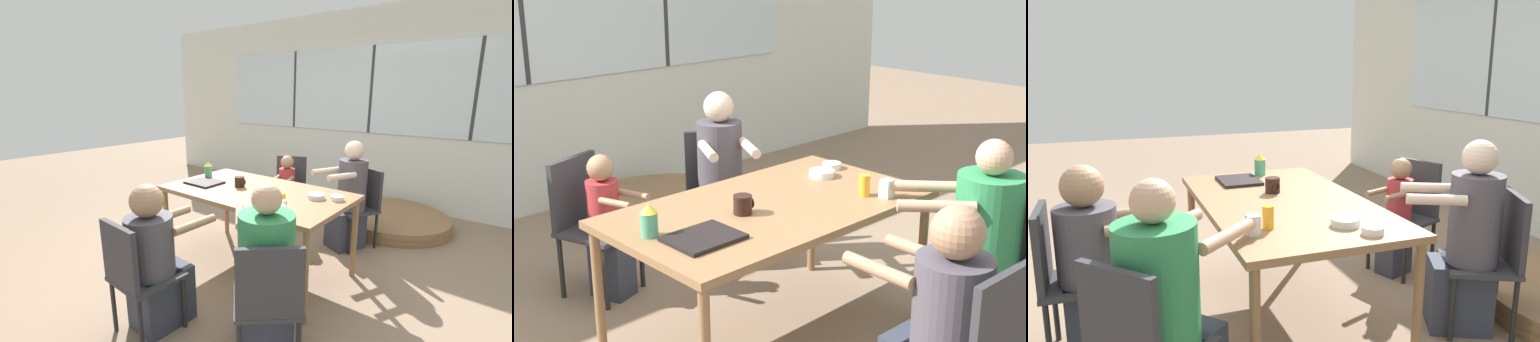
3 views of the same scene
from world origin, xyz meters
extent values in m
plane|color=#8C725B|center=(0.00, 0.00, 0.00)|extent=(16.00, 16.00, 0.00)
cube|color=silver|center=(0.00, 2.70, 1.40)|extent=(8.40, 0.06, 2.80)
cube|color=silver|center=(0.00, 2.66, 1.66)|extent=(5.20, 0.02, 1.23)
cube|color=#333333|center=(0.00, 2.66, 1.66)|extent=(0.04, 0.01, 1.23)
cube|color=olive|center=(0.00, 0.00, 0.75)|extent=(1.67, 0.95, 0.04)
cylinder|color=olive|center=(0.78, -0.42, 0.36)|extent=(0.05, 0.05, 0.73)
cylinder|color=olive|center=(-0.78, 0.42, 0.36)|extent=(0.05, 0.05, 0.73)
cylinder|color=olive|center=(0.78, 0.42, 0.36)|extent=(0.05, 0.05, 0.73)
cube|color=#333338|center=(-0.04, -1.33, 0.63)|extent=(0.38, 0.05, 0.42)
cube|color=#333338|center=(0.51, 1.03, 0.41)|extent=(0.54, 0.54, 0.03)
cube|color=#333338|center=(0.59, 1.19, 0.63)|extent=(0.36, 0.20, 0.42)
cylinder|color=black|center=(0.59, 0.80, 0.20)|extent=(0.03, 0.03, 0.40)
cylinder|color=black|center=(0.29, 0.96, 0.20)|extent=(0.03, 0.03, 0.40)
cylinder|color=black|center=(0.74, 1.11, 0.20)|extent=(0.03, 0.03, 0.40)
cylinder|color=black|center=(0.44, 1.26, 0.20)|extent=(0.03, 0.03, 0.40)
cube|color=#333338|center=(0.77, -0.86, 0.41)|extent=(0.56, 0.56, 0.03)
cylinder|color=black|center=(0.53, -0.84, 0.20)|extent=(0.03, 0.03, 0.40)
cylinder|color=black|center=(0.78, -0.62, 0.20)|extent=(0.03, 0.03, 0.40)
cylinder|color=black|center=(1.01, -0.87, 0.20)|extent=(0.03, 0.03, 0.40)
cube|color=#333338|center=(-0.38, 1.09, 0.41)|extent=(0.51, 0.51, 0.03)
cube|color=#333338|center=(-0.43, 1.26, 0.63)|extent=(0.37, 0.16, 0.42)
cylinder|color=black|center=(-0.16, 0.99, 0.20)|extent=(0.03, 0.03, 0.40)
cylinder|color=black|center=(-0.48, 0.87, 0.20)|extent=(0.03, 0.03, 0.40)
cylinder|color=black|center=(-0.27, 1.31, 0.20)|extent=(0.03, 0.03, 0.40)
cylinder|color=black|center=(-0.59, 1.20, 0.20)|extent=(0.03, 0.03, 0.40)
cylinder|color=#4C4751|center=(-0.03, -1.11, 0.63)|extent=(0.32, 0.32, 0.41)
sphere|color=#A37A5B|center=(-0.03, -1.11, 0.94)|extent=(0.22, 0.22, 0.22)
cylinder|color=#A37A5B|center=(-0.17, -0.83, 0.73)|extent=(0.07, 0.36, 0.06)
cylinder|color=#A37A5B|center=(0.12, -0.84, 0.73)|extent=(0.07, 0.36, 0.06)
cube|color=#333847|center=(0.47, 0.94, 0.21)|extent=(0.40, 0.44, 0.42)
cylinder|color=#4C4751|center=(0.50, 1.00, 0.69)|extent=(0.30, 0.30, 0.53)
sphere|color=beige|center=(0.50, 1.00, 1.05)|extent=(0.20, 0.20, 0.20)
cylinder|color=beige|center=(0.50, 0.71, 0.83)|extent=(0.20, 0.32, 0.06)
cylinder|color=beige|center=(0.27, 0.83, 0.83)|extent=(0.20, 0.32, 0.06)
cube|color=#333847|center=(0.70, -0.78, 0.21)|extent=(0.51, 0.51, 0.42)
cylinder|color=#2D844C|center=(0.74, -0.83, 0.69)|extent=(0.34, 0.34, 0.53)
sphere|color=tan|center=(0.74, -0.83, 1.04)|extent=(0.18, 0.18, 0.18)
cylinder|color=tan|center=(0.43, -0.71, 0.83)|extent=(0.30, 0.32, 0.06)
cylinder|color=tan|center=(0.66, -0.51, 0.83)|extent=(0.30, 0.32, 0.06)
cube|color=#333847|center=(-0.35, 1.02, 0.21)|extent=(0.24, 0.27, 0.42)
cylinder|color=#B23338|center=(-0.36, 1.05, 0.58)|extent=(0.19, 0.19, 0.31)
sphere|color=#A37A5B|center=(-0.36, 1.05, 0.81)|extent=(0.16, 0.16, 0.16)
cylinder|color=#A37A5B|center=(-0.23, 0.93, 0.64)|extent=(0.11, 0.21, 0.04)
cylinder|color=#A37A5B|center=(-0.39, 0.87, 0.64)|extent=(0.11, 0.21, 0.04)
cube|color=black|center=(-0.54, -0.13, 0.78)|extent=(0.32, 0.26, 0.02)
cylinder|color=black|center=(-0.19, -0.01, 0.81)|extent=(0.09, 0.09, 0.10)
torus|color=black|center=(-0.15, -0.01, 0.81)|extent=(0.01, 0.07, 0.07)
cylinder|color=#4CA57F|center=(-0.70, 0.07, 0.82)|extent=(0.08, 0.08, 0.12)
cone|color=gold|center=(-0.70, 0.07, 0.90)|extent=(0.08, 0.08, 0.04)
cylinder|color=gold|center=(0.46, -0.25, 0.82)|extent=(0.06, 0.06, 0.12)
cube|color=silver|center=(0.52, -0.35, 0.82)|extent=(0.06, 0.06, 0.10)
cylinder|color=white|center=(0.70, 0.20, 0.78)|extent=(0.11, 0.11, 0.04)
cylinder|color=silver|center=(0.54, 0.13, 0.79)|extent=(0.15, 0.15, 0.04)
cylinder|color=olive|center=(0.65, 1.88, 0.01)|extent=(1.38, 1.38, 0.03)
cylinder|color=olive|center=(0.65, 1.88, 0.04)|extent=(1.39, 1.39, 0.03)
cylinder|color=olive|center=(0.65, 1.88, 0.07)|extent=(1.38, 1.38, 0.03)
cylinder|color=olive|center=(0.65, 1.88, 0.10)|extent=(1.39, 1.39, 0.03)
cylinder|color=olive|center=(0.65, 1.88, 0.14)|extent=(1.38, 1.38, 0.03)
camera|label=1|loc=(1.87, -2.33, 1.65)|focal=24.00mm
camera|label=2|loc=(-2.40, -2.50, 2.02)|focal=50.00mm
camera|label=3|loc=(2.70, -1.00, 1.58)|focal=35.00mm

